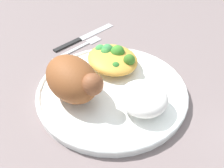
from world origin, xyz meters
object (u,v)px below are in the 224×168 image
rice_pile (143,98)px  mac_cheese_with_broccoli (113,58)px  fork (80,46)px  roasted_chicken (73,79)px  plate (112,91)px  knife (80,39)px

rice_pile → mac_cheese_with_broccoli: same height
fork → roasted_chicken: bearing=-33.5°
plate → fork: plate is taller
plate → mac_cheese_with_broccoli: 0.08m
rice_pile → mac_cheese_with_broccoli: size_ratio=0.76×
roasted_chicken → knife: roasted_chicken is taller
mac_cheese_with_broccoli → knife: (-0.15, 0.01, -0.03)m
roasted_chicken → rice_pile: roasted_chicken is taller
mac_cheese_with_broccoli → rice_pile: bearing=-13.5°
mac_cheese_with_broccoli → fork: 0.13m
roasted_chicken → mac_cheese_with_broccoli: bearing=106.8°
roasted_chicken → fork: roasted_chicken is taller
mac_cheese_with_broccoli → roasted_chicken: bearing=-73.2°
fork → plate: bearing=-11.6°
plate → rice_pile: bearing=10.7°
rice_pile → knife: (-0.29, 0.04, -0.04)m
mac_cheese_with_broccoli → plate: bearing=-37.2°
roasted_chicken → knife: size_ratio=0.67×
roasted_chicken → knife: (-0.19, 0.12, -0.05)m
mac_cheese_with_broccoli → knife: 0.16m
mac_cheese_with_broccoli → fork: mac_cheese_with_broccoli is taller
fork → knife: 0.04m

